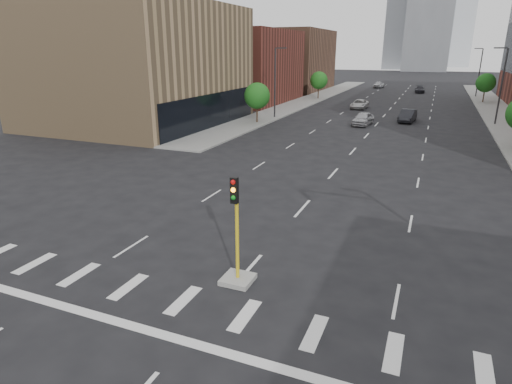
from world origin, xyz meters
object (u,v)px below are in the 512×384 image
Objects in this scene: car_mid_right at (408,116)px; car_distant at (379,85)px; median_traffic_signal at (237,260)px; car_near_left at (363,119)px; car_far_left at (359,104)px; car_deep_right at (420,89)px.

car_distant is at bearing 106.96° from car_mid_right.
car_distant is at bearing 94.05° from median_traffic_signal.
car_near_left reaches higher than car_far_left.
car_near_left is (-1.50, 39.70, -0.18)m from median_traffic_signal.
car_near_left is at bearing 92.16° from median_traffic_signal.
median_traffic_signal is 0.91× the size of car_deep_right.
car_distant is (-9.76, 9.42, 0.08)m from car_deep_right.
median_traffic_signal is 95.97m from car_distant.
median_traffic_signal is at bearing -80.98° from car_near_left.
car_distant is at bearing 102.24° from car_near_left.
car_near_left reaches higher than car_distant.
median_traffic_signal is at bearing -88.55° from car_mid_right.
car_far_left is at bearing 107.92° from car_near_left.
car_mid_right reaches higher than car_deep_right.
median_traffic_signal is 0.89× the size of car_far_left.
car_far_left is at bearing 131.84° from car_mid_right.
car_near_left is at bearing -79.06° from car_distant.
car_mid_right is at bearing -73.26° from car_distant.
car_deep_right is (2.98, 86.31, -0.27)m from median_traffic_signal.
car_far_left is 1.09× the size of car_distant.
car_distant is (-6.78, 95.73, -0.20)m from median_traffic_signal.
car_mid_right reaches higher than car_distant.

